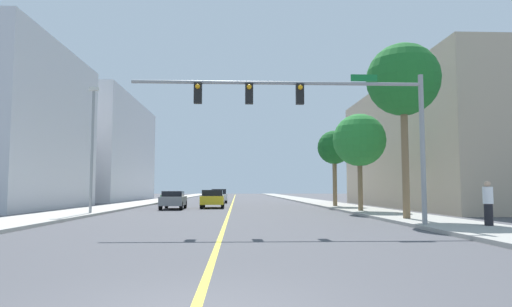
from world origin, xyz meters
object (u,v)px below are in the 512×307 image
(palm_near, at_px, (403,81))
(car_white, at_px, (219,196))
(pedestrian, at_px, (488,203))
(palm_far, at_px, (334,148))
(traffic_signal_mast, at_px, (321,109))
(car_yellow, at_px, (213,199))
(car_green, at_px, (172,197))
(street_lamp, at_px, (92,142))
(palm_mid, at_px, (359,140))
(car_gray, at_px, (173,200))

(palm_near, relative_size, car_white, 1.93)
(car_white, height_order, pedestrian, pedestrian)
(palm_far, bearing_deg, traffic_signal_mast, -104.04)
(car_yellow, height_order, car_green, car_yellow)
(street_lamp, bearing_deg, traffic_signal_mast, -37.10)
(car_yellow, xyz_separation_m, car_white, (-0.04, 13.12, 0.03))
(traffic_signal_mast, bearing_deg, car_white, 99.61)
(street_lamp, height_order, car_white, street_lamp)
(pedestrian, bearing_deg, traffic_signal_mast, 48.84)
(traffic_signal_mast, distance_m, car_yellow, 20.27)
(pedestrian, bearing_deg, car_green, -5.95)
(car_yellow, bearing_deg, palm_far, -0.42)
(palm_near, relative_size, palm_far, 1.36)
(palm_mid, relative_size, pedestrian, 3.70)
(street_lamp, xyz_separation_m, car_gray, (3.77, 7.85, -3.62))
(car_yellow, height_order, pedestrian, pedestrian)
(car_gray, xyz_separation_m, car_white, (2.88, 15.22, 0.05))
(car_gray, relative_size, car_green, 1.18)
(street_lamp, distance_m, palm_mid, 17.02)
(car_gray, xyz_separation_m, car_yellow, (2.91, 2.10, 0.03))
(car_white, bearing_deg, car_green, -147.42)
(car_green, distance_m, pedestrian, 33.93)
(palm_near, bearing_deg, street_lamp, 161.80)
(car_yellow, relative_size, car_white, 0.92)
(street_lamp, relative_size, car_green, 1.96)
(car_yellow, xyz_separation_m, pedestrian, (11.82, -19.77, 0.25))
(palm_near, xyz_separation_m, car_green, (-15.02, 25.33, -6.22))
(car_green, relative_size, car_white, 0.86)
(traffic_signal_mast, xyz_separation_m, street_lamp, (-12.11, 9.16, -0.46))
(traffic_signal_mast, relative_size, palm_far, 1.87)
(car_green, bearing_deg, palm_mid, 131.39)
(palm_near, distance_m, car_gray, 19.78)
(palm_mid, distance_m, car_yellow, 13.40)
(palm_mid, relative_size, car_gray, 1.41)
(car_green, distance_m, car_white, 5.79)
(palm_mid, height_order, car_gray, palm_mid)
(palm_far, relative_size, car_green, 1.64)
(palm_far, distance_m, car_white, 17.13)
(palm_mid, xyz_separation_m, car_white, (-10.22, 20.85, -4.00))
(traffic_signal_mast, xyz_separation_m, car_gray, (-8.34, 17.01, -4.08))
(palm_near, relative_size, car_green, 2.24)
(street_lamp, height_order, pedestrian, street_lamp)
(street_lamp, distance_m, car_gray, 9.44)
(street_lamp, xyz_separation_m, palm_near, (16.92, -5.56, 2.57))
(traffic_signal_mast, height_order, street_lamp, street_lamp)
(palm_near, bearing_deg, palm_far, 90.07)
(car_green, bearing_deg, pedestrian, 120.24)
(car_gray, bearing_deg, palm_near, -47.24)
(car_yellow, bearing_deg, car_gray, -145.04)
(palm_mid, distance_m, pedestrian, 12.73)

